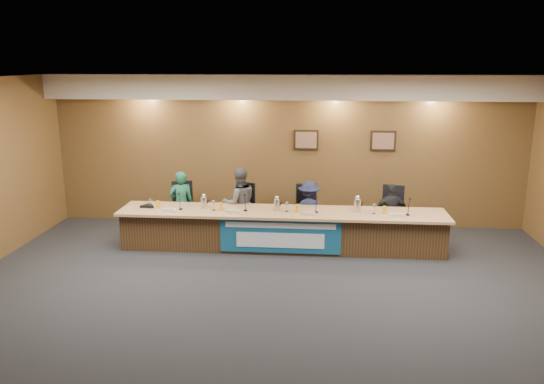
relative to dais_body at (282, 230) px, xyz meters
The scene contains 39 objects.
floor 2.43m from the dais_body, 90.00° to the right, with size 10.00×10.00×0.00m, color black.
ceiling 3.73m from the dais_body, 90.00° to the right, with size 10.00×8.00×0.04m, color silver.
wall_back 2.03m from the dais_body, 90.00° to the left, with size 10.00×0.04×3.20m, color brown.
soffit 2.93m from the dais_body, 90.00° to the left, with size 10.00×0.50×0.50m, color beige.
dais_body is the anchor object (origin of this frame).
dais_top 0.38m from the dais_body, 90.00° to the right, with size 6.10×0.95×0.05m, color tan.
banner 0.42m from the dais_body, 90.00° to the right, with size 2.20×0.02×0.65m, color #14537C.
banner_text_upper 0.49m from the dais_body, 90.00° to the right, with size 2.00×0.01×0.10m, color silver.
banner_text_lower 0.43m from the dais_body, 90.00° to the right, with size 1.60×0.01×0.28m, color silver.
wall_photo_left 2.21m from the dais_body, 75.71° to the left, with size 0.52×0.04×0.42m, color black.
wall_photo_right 2.95m from the dais_body, 38.13° to the left, with size 0.52×0.04×0.42m, color black.
panelist_a 2.16m from the dais_body, 164.97° to the left, with size 0.49×0.32×1.35m, color #17533A.
panelist_b 1.11m from the dais_body, 147.90° to the left, with size 0.70×0.54×1.43m, color #4B4C50.
panelist_c 0.79m from the dais_body, 47.90° to the left, with size 0.77×0.44×1.19m, color #161C37.
panelist_d 2.19m from the dais_body, 14.78° to the left, with size 0.68×0.28×1.17m, color black.
office_chair_a 2.17m from the dais_body, 162.41° to the left, with size 0.48×0.48×0.08m, color black.
office_chair_b 1.11m from the dais_body, 143.48° to the left, with size 0.48×0.48×0.08m, color black.
office_chair_c 0.83m from the dais_body, 52.56° to the left, with size 0.48×0.48×0.08m, color black.
office_chair_d 2.20m from the dais_body, 17.30° to the left, with size 0.48×0.48×0.08m, color black.
nameplate_a 2.16m from the dais_body, behind, with size 0.24×0.06×0.09m, color white.
microphone_a 1.95m from the dais_body, behind, with size 0.07×0.07×0.02m, color black.
juice_glass_a 2.40m from the dais_body, behind, with size 0.06×0.06×0.15m, color orange.
water_glass_a 2.53m from the dais_body, behind, with size 0.08×0.08×0.18m, color silver.
nameplate_b 1.05m from the dais_body, 161.23° to the right, with size 0.24×0.06×0.09m, color white.
microphone_b 0.80m from the dais_body, behind, with size 0.07×0.07×0.02m, color black.
juice_glass_b 1.23m from the dais_body, behind, with size 0.06×0.06×0.15m, color orange.
water_glass_b 1.37m from the dais_body, behind, with size 0.08×0.08×0.18m, color silver.
nameplate_c 0.76m from the dais_body, 33.46° to the right, with size 0.24×0.06×0.09m, color white.
microphone_c 0.77m from the dais_body, 10.15° to the right, with size 0.07×0.07×0.02m, color black.
juice_glass_c 0.57m from the dais_body, 22.82° to the right, with size 0.06×0.06×0.15m, color orange.
water_glass_c 0.51m from the dais_body, 41.51° to the right, with size 0.08×0.08×0.18m, color silver.
nameplate_d 2.15m from the dais_body, ahead, with size 0.24×0.06×0.09m, color white.
microphone_d 2.34m from the dais_body, ahead, with size 0.07×0.07×0.02m, color black.
juice_glass_d 1.94m from the dais_body, ahead, with size 0.06×0.06×0.15m, color orange.
water_glass_d 1.77m from the dais_body, ahead, with size 0.08×0.08×0.18m, color silver.
carafe_left 1.56m from the dais_body, behind, with size 0.12×0.12×0.22m, color silver.
carafe_mid 0.52m from the dais_body, 150.36° to the right, with size 0.11×0.11×0.23m, color silver.
carafe_right 1.49m from the dais_body, ahead, with size 0.13×0.13×0.25m, color silver.
speakerphone 2.60m from the dais_body, behind, with size 0.32×0.32×0.05m, color black.
Camera 1 is at (0.63, -7.12, 3.47)m, focal length 35.00 mm.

